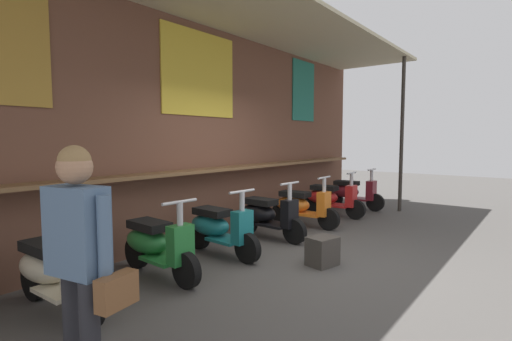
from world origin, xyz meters
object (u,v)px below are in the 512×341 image
at_px(scooter_cream, 54,271).
at_px(merchandise_crate, 322,251).
at_px(scooter_black, 266,215).
at_px(scooter_orange, 300,206).
at_px(scooter_maroon, 351,192).
at_px(scooter_teal, 218,227).
at_px(scooter_red, 329,198).
at_px(scooter_green, 155,244).
at_px(shopper_with_handbag, 80,247).

bearing_deg(scooter_cream, merchandise_crate, 61.26).
distance_m(scooter_black, scooter_orange, 1.10).
bearing_deg(scooter_maroon, merchandise_crate, -72.38).
distance_m(scooter_cream, scooter_teal, 2.25).
relative_size(scooter_teal, scooter_red, 1.00).
bearing_deg(scooter_orange, merchandise_crate, -53.85).
distance_m(scooter_orange, merchandise_crate, 2.25).
xyz_separation_m(scooter_green, scooter_maroon, (5.62, 0.00, 0.00)).
height_order(scooter_teal, shopper_with_handbag, shopper_with_handbag).
xyz_separation_m(scooter_teal, scooter_orange, (2.25, 0.00, 0.00)).
bearing_deg(scooter_green, scooter_maroon, 93.03).
distance_m(scooter_maroon, merchandise_crate, 4.29).
relative_size(scooter_cream, shopper_with_handbag, 0.87).
distance_m(scooter_red, shopper_with_handbag, 6.30).
distance_m(scooter_green, scooter_black, 2.23).
bearing_deg(scooter_black, scooter_teal, -87.12).
relative_size(scooter_teal, merchandise_crate, 3.75).
distance_m(scooter_cream, scooter_red, 5.68).
height_order(scooter_orange, shopper_with_handbag, shopper_with_handbag).
bearing_deg(shopper_with_handbag, merchandise_crate, -11.13).
xyz_separation_m(scooter_green, merchandise_crate, (1.57, -1.40, -0.20)).
bearing_deg(scooter_green, shopper_with_handbag, -46.22).
distance_m(scooter_teal, shopper_with_handbag, 3.08).
distance_m(scooter_cream, scooter_black, 3.40).
bearing_deg(scooter_cream, scooter_black, 88.24).
xyz_separation_m(scooter_red, shopper_with_handbag, (-6.12, -1.39, 0.58)).
xyz_separation_m(scooter_red, scooter_maroon, (1.12, 0.00, 0.00)).
xyz_separation_m(scooter_cream, scooter_green, (1.18, -0.00, 0.00)).
distance_m(scooter_black, merchandise_crate, 1.56).
height_order(scooter_black, scooter_red, same).
height_order(scooter_teal, scooter_red, same).
bearing_deg(scooter_black, scooter_orange, 92.87).
relative_size(scooter_cream, scooter_red, 1.00).
bearing_deg(scooter_red, merchandise_crate, -67.62).
distance_m(scooter_teal, scooter_red, 3.43).
bearing_deg(scooter_orange, shopper_with_handbag, -76.72).
bearing_deg(scooter_teal, scooter_red, 94.05).
bearing_deg(scooter_teal, scooter_green, -85.96).
height_order(scooter_teal, scooter_black, same).
bearing_deg(scooter_teal, scooter_orange, 94.05).
relative_size(scooter_teal, scooter_orange, 1.00).
bearing_deg(scooter_red, scooter_orange, -93.09).
bearing_deg(scooter_maroon, shopper_with_handbag, -80.55).
bearing_deg(scooter_orange, scooter_black, -92.44).
bearing_deg(merchandise_crate, scooter_cream, 153.02).
relative_size(scooter_green, merchandise_crate, 3.75).
height_order(scooter_red, scooter_maroon, same).
xyz_separation_m(shopper_with_handbag, merchandise_crate, (3.18, -0.01, -0.78)).
xyz_separation_m(scooter_red, merchandise_crate, (-2.94, -1.40, -0.20)).
relative_size(scooter_orange, scooter_red, 1.00).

